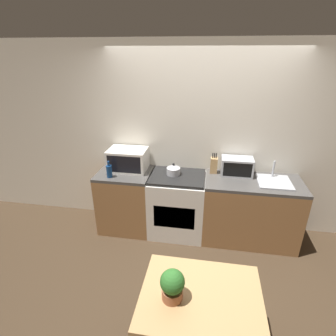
{
  "coord_description": "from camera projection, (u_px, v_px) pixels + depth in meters",
  "views": [
    {
      "loc": [
        0.13,
        -2.41,
        2.44
      ],
      "look_at": [
        -0.37,
        0.65,
        1.05
      ],
      "focal_mm": 28.0,
      "sensor_mm": 36.0,
      "label": 1
    }
  ],
  "objects": [
    {
      "name": "ground_plane",
      "position": [
        189.0,
        270.0,
        3.19
      ],
      "size": [
        16.0,
        16.0,
        0.0
      ],
      "primitive_type": "plane",
      "color": "#3D2D1E"
    },
    {
      "name": "wall_back",
      "position": [
        199.0,
        141.0,
        3.64
      ],
      "size": [
        10.0,
        0.06,
        2.6
      ],
      "color": "silver",
      "rests_on": "ground_plane"
    },
    {
      "name": "counter_left_run",
      "position": [
        127.0,
        200.0,
        3.83
      ],
      "size": [
        0.73,
        0.62,
        0.9
      ],
      "color": "olive",
      "rests_on": "ground_plane"
    },
    {
      "name": "counter_right_run",
      "position": [
        250.0,
        211.0,
        3.57
      ],
      "size": [
        1.25,
        0.62,
        0.9
      ],
      "color": "olive",
      "rests_on": "ground_plane"
    },
    {
      "name": "stove_range",
      "position": [
        177.0,
        204.0,
        3.72
      ],
      "size": [
        0.76,
        0.62,
        0.9
      ],
      "color": "silver",
      "rests_on": "ground_plane"
    },
    {
      "name": "kettle",
      "position": [
        173.0,
        170.0,
        3.55
      ],
      "size": [
        0.19,
        0.19,
        0.17
      ],
      "color": "#B7B7BC",
      "rests_on": "stove_range"
    },
    {
      "name": "microwave",
      "position": [
        128.0,
        160.0,
        3.67
      ],
      "size": [
        0.53,
        0.38,
        0.3
      ],
      "color": "silver",
      "rests_on": "counter_left_run"
    },
    {
      "name": "bottle",
      "position": [
        109.0,
        171.0,
        3.46
      ],
      "size": [
        0.07,
        0.07,
        0.23
      ],
      "color": "navy",
      "rests_on": "counter_left_run"
    },
    {
      "name": "knife_block",
      "position": [
        214.0,
        165.0,
        3.58
      ],
      "size": [
        0.09,
        0.1,
        0.29
      ],
      "color": "tan",
      "rests_on": "counter_right_run"
    },
    {
      "name": "toaster_oven",
      "position": [
        237.0,
        167.0,
        3.52
      ],
      "size": [
        0.42,
        0.24,
        0.24
      ],
      "color": "#ADAFB5",
      "rests_on": "counter_right_run"
    },
    {
      "name": "sink_basin",
      "position": [
        274.0,
        181.0,
        3.35
      ],
      "size": [
        0.41,
        0.41,
        0.24
      ],
      "color": "#ADAFB5",
      "rests_on": "counter_right_run"
    },
    {
      "name": "dining_table",
      "position": [
        200.0,
        304.0,
        2.02
      ],
      "size": [
        0.92,
        0.73,
        0.75
      ],
      "color": "tan",
      "rests_on": "ground_plane"
    },
    {
      "name": "potted_plant",
      "position": [
        172.0,
        285.0,
        1.9
      ],
      "size": [
        0.18,
        0.18,
        0.26
      ],
      "color": "#9E5B3D",
      "rests_on": "dining_table"
    }
  ]
}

